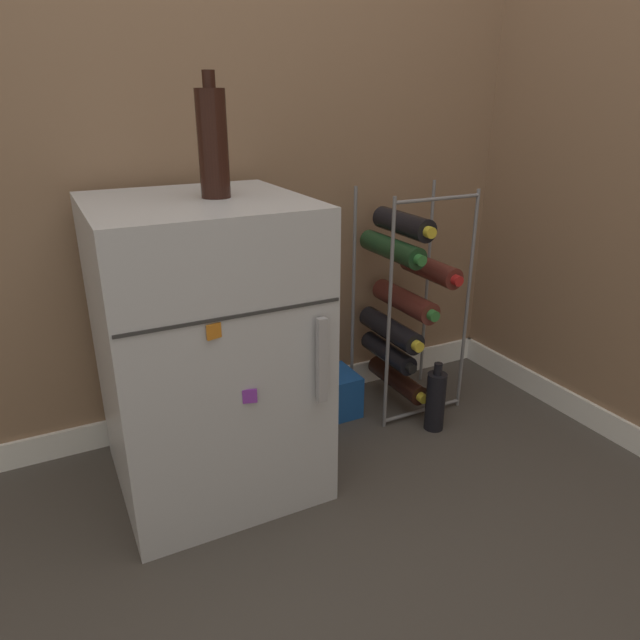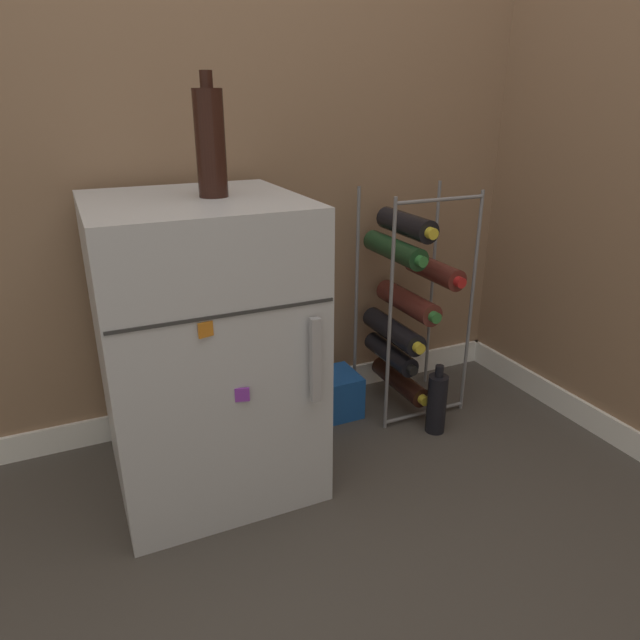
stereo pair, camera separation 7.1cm
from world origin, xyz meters
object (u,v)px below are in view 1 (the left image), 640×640
Objects in this scene: mini_fridge at (207,349)px; wine_rack at (402,301)px; soda_box at (326,395)px; fridge_top_bottle at (213,143)px; loose_bottle_floor at (435,400)px.

wine_rack is (0.73, 0.11, -0.01)m from mini_fridge.
soda_box is 1.00m from fridge_top_bottle.
mini_fridge is at bearing 173.01° from loose_bottle_floor.
soda_box is at bearing 138.84° from loose_bottle_floor.
wine_rack reaches higher than soda_box.
mini_fridge is 2.77× the size of fridge_top_bottle.
mini_fridge is 0.56m from fridge_top_bottle.
soda_box is 0.86× the size of loose_bottle_floor.
soda_box is at bearing 21.80° from fridge_top_bottle.
fridge_top_bottle reaches higher than wine_rack.
loose_bottle_floor is (0.29, -0.25, 0.03)m from soda_box.
wine_rack is at bearing 8.41° from mini_fridge.
wine_rack is 3.21× the size of loose_bottle_floor.
soda_box is (0.46, 0.16, -0.34)m from mini_fridge.
loose_bottle_floor reaches higher than soda_box.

